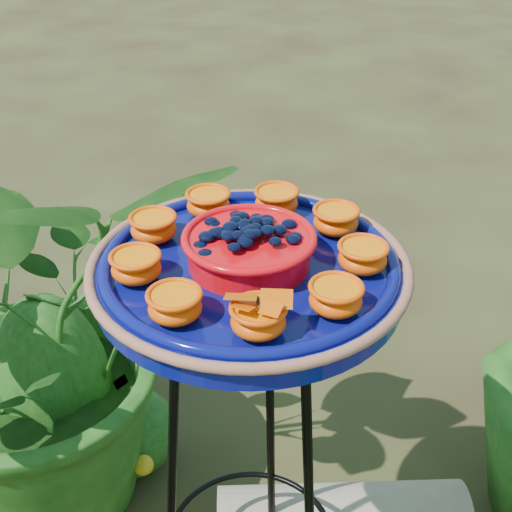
# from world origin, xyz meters

# --- Properties ---
(tripod_stand) EXTENTS (0.37, 0.38, 0.90)m
(tripod_stand) POSITION_xyz_m (0.02, 0.14, 0.55)
(tripod_stand) COLOR black
(tripod_stand) RESTS_ON ground
(feeder_dish) EXTENTS (0.52, 0.52, 0.11)m
(feeder_dish) POSITION_xyz_m (0.02, 0.14, 0.94)
(feeder_dish) COLOR #080D60
(feeder_dish) RESTS_ON tripod_stand
(shrub_back_left) EXTENTS (1.16, 1.12, 0.98)m
(shrub_back_left) POSITION_xyz_m (-0.50, 0.49, 0.49)
(shrub_back_left) COLOR #144412
(shrub_back_left) RESTS_ON ground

